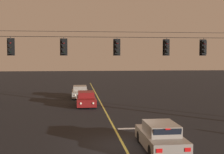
# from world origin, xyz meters

# --- Properties ---
(ground_plane) EXTENTS (180.00, 180.00, 0.00)m
(ground_plane) POSITION_xyz_m (0.00, 0.00, 0.00)
(ground_plane) COLOR black
(lane_centre_stripe) EXTENTS (0.14, 60.00, 0.01)m
(lane_centre_stripe) POSITION_xyz_m (0.00, 10.39, 0.00)
(lane_centre_stripe) COLOR #D1C64C
(lane_centre_stripe) RESTS_ON ground
(stop_bar_paint) EXTENTS (3.40, 0.36, 0.01)m
(stop_bar_paint) POSITION_xyz_m (1.90, 3.79, 0.00)
(stop_bar_paint) COLOR silver
(stop_bar_paint) RESTS_ON ground
(signal_span_assembly) EXTENTS (20.58, 0.32, 7.44)m
(signal_span_assembly) POSITION_xyz_m (-0.00, 4.39, 3.88)
(signal_span_assembly) COLOR #38281C
(signal_span_assembly) RESTS_ON ground
(traffic_light_leftmost) EXTENTS (0.48, 0.41, 1.22)m
(traffic_light_leftmost) POSITION_xyz_m (-6.67, 4.37, 5.39)
(traffic_light_leftmost) COLOR black
(traffic_light_left_inner) EXTENTS (0.48, 0.41, 1.22)m
(traffic_light_left_inner) POSITION_xyz_m (-3.30, 4.37, 5.39)
(traffic_light_left_inner) COLOR black
(traffic_light_centre) EXTENTS (0.48, 0.41, 1.22)m
(traffic_light_centre) POSITION_xyz_m (0.22, 4.37, 5.39)
(traffic_light_centre) COLOR black
(traffic_light_right_inner) EXTENTS (0.48, 0.41, 1.22)m
(traffic_light_right_inner) POSITION_xyz_m (3.63, 4.37, 5.39)
(traffic_light_right_inner) COLOR black
(traffic_light_rightmost) EXTENTS (0.48, 0.41, 1.22)m
(traffic_light_rightmost) POSITION_xyz_m (6.25, 4.37, 5.39)
(traffic_light_rightmost) COLOR black
(car_waiting_near_lane) EXTENTS (1.80, 4.33, 1.39)m
(car_waiting_near_lane) POSITION_xyz_m (1.76, -0.94, 0.65)
(car_waiting_near_lane) COLOR gray
(car_waiting_near_lane) RESTS_ON ground
(car_oncoming_lead) EXTENTS (1.80, 4.42, 1.39)m
(car_oncoming_lead) POSITION_xyz_m (-1.57, 13.67, 0.65)
(car_oncoming_lead) COLOR maroon
(car_oncoming_lead) RESTS_ON ground
(car_oncoming_trailing) EXTENTS (1.80, 4.42, 1.39)m
(car_oncoming_trailing) POSITION_xyz_m (-2.09, 19.73, 0.65)
(car_oncoming_trailing) COLOR gray
(car_oncoming_trailing) RESTS_ON ground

